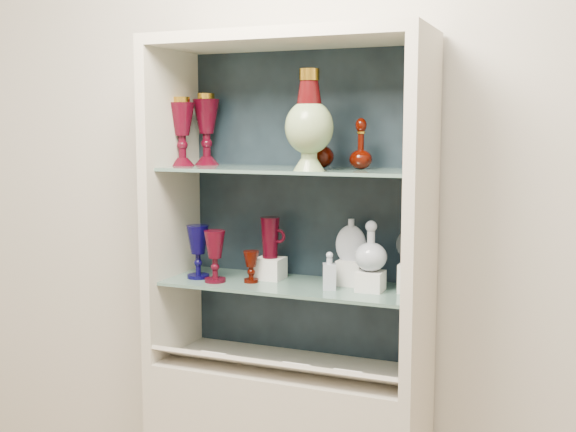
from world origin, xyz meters
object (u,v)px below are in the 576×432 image
at_px(ruby_decanter_b, 361,142).
at_px(ruby_goblet_small, 251,267).
at_px(pedestal_lamp_left, 182,131).
at_px(lidded_bowl, 413,159).
at_px(ruby_decanter_a, 320,133).
at_px(cobalt_goblet, 198,252).
at_px(clear_square_bottle, 329,271).
at_px(clear_round_decanter, 371,247).
at_px(enamel_urn, 309,120).
at_px(pedestal_lamp_right, 206,129).
at_px(ruby_goblet_tall, 215,256).
at_px(ruby_pitcher, 270,238).
at_px(cameo_medallion, 412,246).
at_px(flat_flask, 351,239).

xyz_separation_m(ruby_decanter_b, ruby_goblet_small, (-0.39, -0.07, -0.46)).
relative_size(pedestal_lamp_left, lidded_bowl, 3.22).
xyz_separation_m(ruby_decanter_a, cobalt_goblet, (-0.46, -0.08, -0.45)).
relative_size(pedestal_lamp_left, clear_square_bottle, 1.93).
bearing_deg(ruby_decanter_a, ruby_decanter_b, 0.59).
relative_size(ruby_decanter_b, clear_round_decanter, 1.12).
xyz_separation_m(cobalt_goblet, clear_square_bottle, (0.52, 0.01, -0.03)).
bearing_deg(clear_square_bottle, enamel_urn, -129.12).
bearing_deg(pedestal_lamp_right, ruby_goblet_tall, -54.54).
distance_m(ruby_pitcher, clear_round_decanter, 0.41).
xyz_separation_m(cobalt_goblet, ruby_goblet_small, (0.22, 0.01, -0.04)).
distance_m(ruby_decanter_a, cameo_medallion, 0.51).
xyz_separation_m(pedestal_lamp_left, pedestal_lamp_right, (0.05, 0.09, 0.01)).
relative_size(ruby_pitcher, flat_flask, 0.98).
bearing_deg(ruby_pitcher, clear_square_bottle, -13.57).
distance_m(cobalt_goblet, flat_flask, 0.58).
height_order(enamel_urn, ruby_decanter_b, enamel_urn).
relative_size(pedestal_lamp_left, pedestal_lamp_right, 0.94).
distance_m(ruby_decanter_a, ruby_goblet_tall, 0.59).
height_order(cobalt_goblet, flat_flask, flat_flask).
distance_m(ruby_decanter_b, cameo_medallion, 0.40).
height_order(lidded_bowl, ruby_goblet_small, lidded_bowl).
distance_m(pedestal_lamp_right, ruby_decanter_a, 0.49).
xyz_separation_m(ruby_decanter_a, cameo_medallion, (0.34, -0.01, -0.38)).
relative_size(lidded_bowl, ruby_goblet_small, 0.69).
xyz_separation_m(clear_square_bottle, flat_flask, (0.05, 0.10, 0.10)).
relative_size(pedestal_lamp_right, cobalt_goblet, 1.37).
bearing_deg(cameo_medallion, lidded_bowl, -109.41).
bearing_deg(cobalt_goblet, enamel_urn, -7.25).
xyz_separation_m(lidded_bowl, cameo_medallion, (0.00, 0.02, -0.30)).
xyz_separation_m(lidded_bowl, clear_square_bottle, (-0.28, -0.05, -0.39)).
height_order(ruby_goblet_small, clear_round_decanter, clear_round_decanter).
relative_size(pedestal_lamp_right, lidded_bowl, 3.41).
bearing_deg(ruby_decanter_a, clear_round_decanter, -11.20).
height_order(ruby_decanter_b, ruby_goblet_tall, ruby_decanter_b).
bearing_deg(ruby_goblet_small, cobalt_goblet, -178.17).
bearing_deg(ruby_decanter_a, clear_square_bottle, -48.92).
bearing_deg(pedestal_lamp_right, ruby_decanter_a, -6.58).
height_order(ruby_decanter_a, cameo_medallion, ruby_decanter_a).
height_order(pedestal_lamp_left, ruby_pitcher, pedestal_lamp_left).
bearing_deg(cameo_medallion, ruby_goblet_small, 166.62).
height_order(pedestal_lamp_right, lidded_bowl, pedestal_lamp_right).
bearing_deg(ruby_decanter_b, pedestal_lamp_left, -176.87).
xyz_separation_m(ruby_pitcher, flat_flask, (0.31, 0.02, 0.01)).
relative_size(cobalt_goblet, cameo_medallion, 1.58).
height_order(enamel_urn, cobalt_goblet, enamel_urn).
bearing_deg(ruby_decanter_b, lidded_bowl, -8.21).
distance_m(ruby_goblet_small, ruby_pitcher, 0.13).
xyz_separation_m(pedestal_lamp_left, cobalt_goblet, (0.08, -0.04, -0.45)).
bearing_deg(pedestal_lamp_left, cameo_medallion, 1.81).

